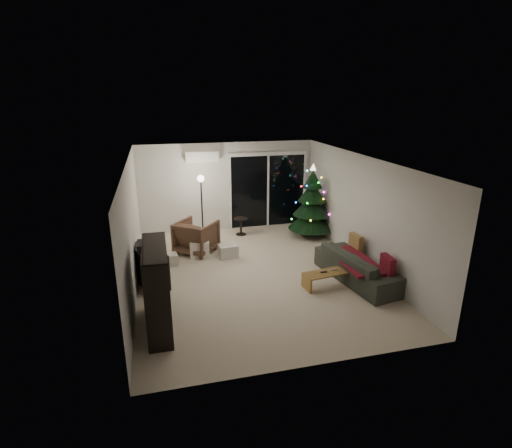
{
  "coord_description": "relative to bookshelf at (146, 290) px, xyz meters",
  "views": [
    {
      "loc": [
        -1.95,
        -7.79,
        3.77
      ],
      "look_at": [
        0.1,
        0.3,
        1.05
      ],
      "focal_mm": 28.0,
      "sensor_mm": 36.0,
      "label": 1
    }
  ],
  "objects": [
    {
      "name": "side_table",
      "position": [
        2.49,
        4.25,
        -0.49
      ],
      "size": [
        0.44,
        0.44,
        0.48
      ],
      "primitive_type": "cylinder",
      "rotation": [
        0.0,
        0.0,
        -0.15
      ],
      "color": "black",
      "rests_on": "floor"
    },
    {
      "name": "armchair",
      "position": [
        1.15,
        3.24,
        -0.32
      ],
      "size": [
        1.25,
        1.25,
        0.82
      ],
      "primitive_type": "imported",
      "rotation": [
        0.0,
        0.0,
        2.47
      ],
      "color": "#42281D",
      "rests_on": "floor"
    },
    {
      "name": "cardboard_box_b",
      "position": [
        1.85,
        2.74,
        -0.57
      ],
      "size": [
        0.47,
        0.37,
        0.31
      ],
      "primitive_type": "cube",
      "rotation": [
        0.0,
        0.0,
        0.1
      ],
      "color": "silver",
      "rests_on": "floor"
    },
    {
      "name": "cushion_a",
      "position": [
        4.55,
        1.47,
        -0.16
      ],
      "size": [
        0.16,
        0.42,
        0.42
      ],
      "primitive_type": "cube",
      "rotation": [
        0.0,
        0.0,
        0.09
      ],
      "color": "#AA8A4A",
      "rests_on": "sofa"
    },
    {
      "name": "floor_lamp",
      "position": [
        1.4,
        3.99,
        0.14
      ],
      "size": [
        0.28,
        0.28,
        1.74
      ],
      "primitive_type": "cylinder",
      "color": "black",
      "rests_on": "floor"
    },
    {
      "name": "remote_a",
      "position": [
        3.44,
        0.67,
        -0.38
      ],
      "size": [
        0.14,
        0.04,
        0.02
      ],
      "primitive_type": "cube",
      "color": "black",
      "rests_on": "coffee_table"
    },
    {
      "name": "ottoman",
      "position": [
        1.2,
        2.97,
        -0.53
      ],
      "size": [
        0.53,
        0.53,
        0.4
      ],
      "primitive_type": "cube",
      "rotation": [
        0.0,
        0.0,
        -0.2
      ],
      "color": "white",
      "rests_on": "floor"
    },
    {
      "name": "room",
      "position": [
        2.71,
        3.15,
        0.29
      ],
      "size": [
        6.5,
        7.51,
        2.6
      ],
      "color": "beige",
      "rests_on": "ground"
    },
    {
      "name": "sofa",
      "position": [
        4.3,
        0.82,
        -0.41
      ],
      "size": [
        1.19,
        2.27,
        0.63
      ],
      "primitive_type": "imported",
      "rotation": [
        0.0,
        0.0,
        1.74
      ],
      "color": "#282E26",
      "rests_on": "floor"
    },
    {
      "name": "coffee_table",
      "position": [
        3.59,
        0.67,
        -0.56
      ],
      "size": [
        1.12,
        0.52,
        0.34
      ],
      "primitive_type": null,
      "rotation": [
        0.0,
        0.0,
        0.13
      ],
      "color": "#A27A37",
      "rests_on": "floor"
    },
    {
      "name": "cardboard_box_a",
      "position": [
        0.44,
        2.59,
        -0.6
      ],
      "size": [
        0.41,
        0.34,
        0.27
      ],
      "primitive_type": "cube",
      "rotation": [
        0.0,
        0.0,
        0.16
      ],
      "color": "silver",
      "rests_on": "floor"
    },
    {
      "name": "bookshelf",
      "position": [
        0.0,
        0.0,
        0.0
      ],
      "size": [
        0.39,
        1.46,
        1.46
      ],
      "primitive_type": null,
      "rotation": [
        0.0,
        0.0,
        -0.01
      ],
      "color": "black",
      "rests_on": "floor"
    },
    {
      "name": "media_cabinet",
      "position": [
        0.0,
        1.79,
        -0.36
      ],
      "size": [
        0.85,
        1.27,
        0.75
      ],
      "primitive_type": "cube",
      "rotation": [
        0.0,
        0.0,
        0.37
      ],
      "color": "black",
      "rests_on": "floor"
    },
    {
      "name": "sofa_throw",
      "position": [
        4.2,
        0.82,
        -0.27
      ],
      "size": [
        0.67,
        1.56,
        0.05
      ],
      "primitive_type": "cube",
      "color": "#5D0818",
      "rests_on": "sofa"
    },
    {
      "name": "cushion_b",
      "position": [
        4.55,
        0.17,
        -0.16
      ],
      "size": [
        0.15,
        0.42,
        0.42
      ],
      "primitive_type": "cube",
      "rotation": [
        0.0,
        0.0,
        -0.07
      ],
      "color": "#5D0818",
      "rests_on": "sofa"
    },
    {
      "name": "stereo",
      "position": [
        0.0,
        1.79,
        0.1
      ],
      "size": [
        0.38,
        0.45,
        0.16
      ],
      "primitive_type": "cube",
      "color": "black",
      "rests_on": "media_cabinet"
    },
    {
      "name": "remote_b",
      "position": [
        3.69,
        0.72,
        -0.38
      ],
      "size": [
        0.13,
        0.08,
        0.02
      ],
      "primitive_type": "cube",
      "rotation": [
        0.0,
        0.0,
        0.35
      ],
      "color": "slate",
      "rests_on": "coffee_table"
    },
    {
      "name": "christmas_tree",
      "position": [
        4.35,
        3.68,
        0.28
      ],
      "size": [
        1.49,
        1.49,
        2.02
      ],
      "primitive_type": "cone",
      "rotation": [
        0.0,
        0.0,
        -0.22
      ],
      "color": "black",
      "rests_on": "floor"
    }
  ]
}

